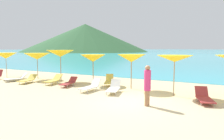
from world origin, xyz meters
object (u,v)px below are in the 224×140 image
Objects in this scene: umbrella_1 at (37,56)px; lounge_chair_3 at (109,81)px; umbrella_0 at (6,56)px; umbrella_3 at (93,58)px; beachgoer_2 at (147,84)px; lounge_chair_2 at (28,79)px; lounge_chair_8 at (114,88)px; lounge_chair_11 at (53,80)px; umbrella_5 at (175,59)px; lounge_chair_7 at (69,82)px; lounge_chair_13 at (16,78)px; lounge_chair_5 at (91,86)px; umbrella_4 at (131,58)px; umbrella_2 at (60,53)px; lounge_chair_4 at (204,97)px.

umbrella_1 is 6.99m from lounge_chair_3.
umbrella_0 is 1.02× the size of umbrella_3.
lounge_chair_2 is at bearing -160.70° from beachgoer_2.
beachgoer_2 is at bearing -48.73° from lounge_chair_8.
beachgoer_2 is (7.65, -2.19, 0.68)m from lounge_chair_11.
umbrella_5 is 7.04m from lounge_chair_7.
umbrella_5 reaches higher than lounge_chair_13.
lounge_chair_8 is at bearing 9.01° from lounge_chair_5.
umbrella_0 is 0.99× the size of umbrella_1.
umbrella_4 is 1.33× the size of lounge_chair_11.
lounge_chair_2 is at bearing -61.57° from umbrella_1.
lounge_chair_11 is at bearing 29.75° from lounge_chair_13.
lounge_chair_13 is at bearing 169.56° from lounge_chair_3.
umbrella_2 is (5.58, 0.68, 0.24)m from umbrella_0.
lounge_chair_5 reaches higher than lounge_chair_13.
lounge_chair_4 reaches higher than lounge_chair_7.
lounge_chair_7 is (3.48, 0.45, -0.01)m from lounge_chair_2.
lounge_chair_13 is (-5.97, -1.73, -1.58)m from umbrella_3.
lounge_chair_7 is at bearing 26.68° from lounge_chair_13.
umbrella_2 is 1.40× the size of lounge_chair_8.
lounge_chair_8 is at bearing 175.56° from beachgoer_2.
umbrella_3 is 3.55m from lounge_chair_8.
umbrella_1 is 5.49m from umbrella_3.
umbrella_1 is 7.09m from lounge_chair_5.
lounge_chair_4 is at bearing -8.86° from umbrella_2.
umbrella_0 is 1.26× the size of lounge_chair_8.
lounge_chair_2 is 6.11m from lounge_chair_3.
lounge_chair_8 is at bearing 164.85° from lounge_chair_4.
lounge_chair_8 is (8.09, -1.79, -1.58)m from umbrella_1.
lounge_chair_11 is (-1.49, 0.09, 0.05)m from lounge_chair_7.
lounge_chair_2 is at bearing 164.89° from lounge_chair_8.
lounge_chair_2 is at bearing -179.19° from lounge_chair_5.
beachgoer_2 reaches higher than lounge_chair_3.
umbrella_1 reaches higher than lounge_chair_11.
lounge_chair_8 is (-4.71, -0.13, 0.02)m from lounge_chair_4.
umbrella_4 is 3.90m from beachgoer_2.
umbrella_2 is 2.96m from lounge_chair_7.
lounge_chair_8 is at bearing -165.58° from umbrella_5.
umbrella_2 is (2.60, -0.06, 0.27)m from umbrella_1.
lounge_chair_2 is (3.97, -1.07, -1.64)m from umbrella_0.
lounge_chair_7 is (-8.34, 0.29, -0.01)m from lounge_chair_4.
lounge_chair_8 is (1.47, 0.17, -0.01)m from lounge_chair_5.
lounge_chair_4 is 0.99× the size of lounge_chair_7.
umbrella_1 is at bearing 178.09° from umbrella_4.
umbrella_5 is 1.26× the size of lounge_chair_7.
umbrella_1 is at bearing 152.21° from lounge_chair_8.
beachgoer_2 reaches higher than lounge_chair_8.
umbrella_0 reaches higher than lounge_chair_2.
lounge_chair_2 is at bearing -175.30° from umbrella_5.
lounge_chair_13 is (-11.75, -0.70, -1.74)m from umbrella_5.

